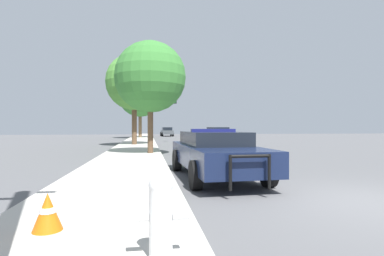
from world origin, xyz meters
name	(u,v)px	position (x,y,z in m)	size (l,w,h in m)	color
ground_plane	(367,202)	(0.00, 0.00, 0.00)	(110.00, 110.00, 0.00)	#565659
sidewalk_left	(102,210)	(-5.10, 0.00, 0.07)	(3.00, 110.00, 0.13)	#BCB7AD
police_car	(215,152)	(-2.33, 3.34, 0.74)	(2.26, 5.35, 1.44)	#141E3D
fire_hydrant	(161,213)	(-4.17, -2.19, 0.60)	(0.59, 0.26, 0.88)	white
traffic_light	(153,106)	(-3.79, 23.38, 3.46)	(3.97, 0.35, 4.66)	#424247
car_background_oncoming	(218,135)	(2.02, 21.06, 0.77)	(2.15, 4.45, 1.46)	navy
car_background_distant	(167,131)	(-1.25, 42.55, 0.75)	(2.00, 4.55, 1.43)	#474C51
tree_sidewalk_mid	(134,82)	(-5.33, 18.39, 4.98)	(4.42, 4.42, 7.08)	brown
tree_sidewalk_far	(140,95)	(-5.26, 34.00, 5.62)	(5.68, 5.68, 8.34)	brown
tree_sidewalk_near	(150,77)	(-4.17, 10.46, 4.10)	(3.73, 3.73, 5.84)	brown
traffic_cone	(48,212)	(-5.62, -1.16, 0.38)	(0.38, 0.38, 0.50)	orange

